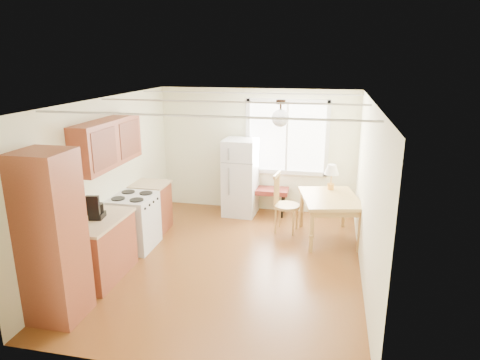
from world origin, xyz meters
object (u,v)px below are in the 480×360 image
(refrigerator, at_px, (240,177))
(chair, at_px, (281,198))
(bench, at_px, (259,191))
(dining_table, at_px, (330,202))

(refrigerator, bearing_deg, chair, -34.88)
(refrigerator, xyz_separation_m, bench, (0.37, 0.10, -0.29))
(refrigerator, relative_size, bench, 1.31)
(dining_table, bearing_deg, bench, 132.24)
(refrigerator, height_order, chair, refrigerator)
(dining_table, bearing_deg, chair, 154.89)
(refrigerator, relative_size, chair, 1.43)
(chair, bearing_deg, refrigerator, 149.07)
(refrigerator, distance_m, bench, 0.48)
(bench, xyz_separation_m, dining_table, (1.40, -0.99, 0.19))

